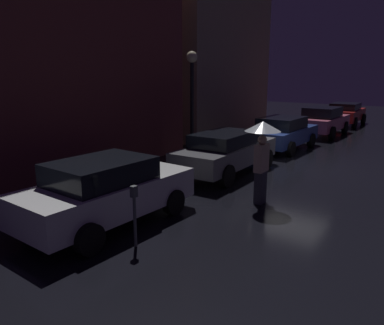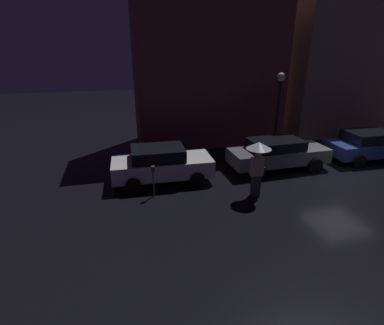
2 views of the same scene
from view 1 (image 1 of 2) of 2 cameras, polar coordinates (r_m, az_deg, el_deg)
ground_plane at (r=14.52m, az=15.31°, el=-0.29°), size 60.00×60.00×0.00m
building_facade_left at (r=14.41m, az=-16.93°, el=17.42°), size 8.21×3.00×8.93m
building_facade_right at (r=21.24m, az=3.43°, el=17.55°), size 7.63×3.00×9.73m
parked_car_white at (r=8.56m, az=-12.92°, el=-4.19°), size 4.16×1.95×1.50m
parked_car_grey at (r=12.69m, az=5.22°, el=1.73°), size 4.58×1.89×1.42m
parked_car_blue at (r=17.19m, az=13.64°, el=4.46°), size 4.20×1.99×1.45m
parked_car_pink at (r=21.86m, az=19.27°, el=6.06°), size 4.22×2.01×1.54m
parked_car_red at (r=26.79m, az=22.33°, el=6.96°), size 4.18×2.00×1.45m
pedestrian_with_umbrella at (r=9.65m, az=10.65°, el=2.79°), size 0.91×0.91×2.15m
parking_meter at (r=7.32m, az=-8.76°, el=-7.10°), size 0.12×0.10×1.24m
street_lamp_near at (r=14.45m, az=-0.01°, el=11.79°), size 0.42×0.42×4.14m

